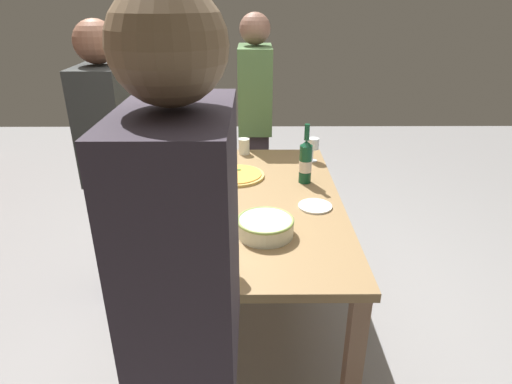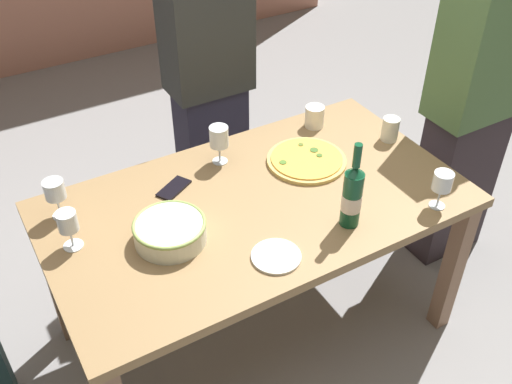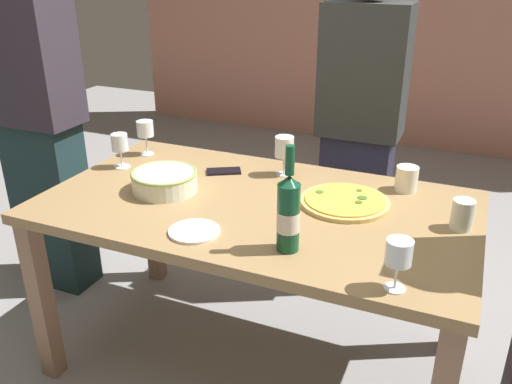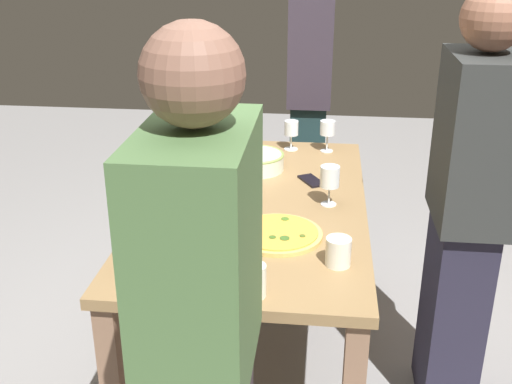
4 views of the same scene
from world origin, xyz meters
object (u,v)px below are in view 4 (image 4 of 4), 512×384
(side_plate, at_px, (189,188))
(person_host, at_px, (466,213))
(dining_table, at_px, (256,222))
(wine_bottle, at_px, (175,191))
(person_guest_left, at_px, (310,95))
(cup_amber, at_px, (338,252))
(person_guest_right, at_px, (204,360))
(wine_glass_far_left, at_px, (291,129))
(cup_ceramic, at_px, (254,281))
(cell_phone, at_px, (311,181))
(wine_glass_by_bottle, at_px, (124,235))
(wine_glass_near_pizza, at_px, (330,178))
(wine_glass_far_right, at_px, (328,129))
(serving_bowl, at_px, (256,160))
(pizza, at_px, (278,234))

(side_plate, distance_m, person_host, 1.14)
(dining_table, xyz_separation_m, side_plate, (-0.10, -0.30, 0.10))
(wine_bottle, xyz_separation_m, person_guest_left, (-1.43, 0.46, 0.03))
(cup_amber, relative_size, person_guest_right, 0.06)
(wine_glass_far_left, distance_m, side_plate, 0.72)
(cup_amber, distance_m, person_guest_right, 0.72)
(cup_ceramic, height_order, cell_phone, cup_ceramic)
(wine_glass_by_bottle, height_order, person_guest_right, person_guest_right)
(dining_table, distance_m, cup_ceramic, 0.74)
(wine_glass_near_pizza, height_order, person_host, person_host)
(wine_glass_by_bottle, xyz_separation_m, person_guest_right, (0.56, 0.37, -0.04))
(wine_bottle, relative_size, person_guest_left, 0.19)
(dining_table, distance_m, wine_glass_far_left, 0.71)
(cell_phone, bearing_deg, wine_glass_far_right, -128.19)
(wine_glass_near_pizza, xyz_separation_m, person_guest_left, (-1.19, -0.12, 0.04))
(serving_bowl, bearing_deg, wine_glass_near_pizza, 42.61)
(wine_glass_near_pizza, distance_m, wine_glass_far_left, 0.70)
(wine_glass_near_pizza, height_order, person_guest_right, person_guest_right)
(wine_glass_by_bottle, relative_size, person_guest_left, 0.09)
(wine_glass_far_left, distance_m, cell_phone, 0.46)
(pizza, bearing_deg, wine_glass_far_right, 170.12)
(dining_table, bearing_deg, side_plate, -107.60)
(wine_glass_by_bottle, relative_size, person_host, 0.09)
(serving_bowl, height_order, person_host, person_host)
(wine_glass_near_pizza, xyz_separation_m, cell_phone, (-0.24, -0.08, -0.11))
(wine_glass_far_right, relative_size, cell_phone, 1.10)
(dining_table, relative_size, cup_ceramic, 15.24)
(dining_table, height_order, side_plate, side_plate)
(wine_glass_by_bottle, relative_size, wine_glass_far_left, 1.02)
(side_plate, bearing_deg, person_guest_left, 156.61)
(wine_glass_near_pizza, relative_size, wine_glass_far_left, 1.10)
(cup_amber, xyz_separation_m, cup_ceramic, (0.22, -0.26, 0.00))
(pizza, distance_m, wine_glass_far_right, 1.00)
(wine_glass_far_left, bearing_deg, serving_bowl, -24.92)
(wine_glass_far_right, relative_size, person_guest_left, 0.09)
(dining_table, bearing_deg, wine_bottle, -51.11)
(wine_glass_far_right, height_order, person_guest_right, person_guest_right)
(side_plate, height_order, person_host, person_host)
(wine_glass_far_left, height_order, person_guest_right, person_guest_right)
(cup_ceramic, bearing_deg, dining_table, -173.94)
(wine_glass_far_right, relative_size, person_host, 0.10)
(wine_glass_by_bottle, bearing_deg, wine_glass_near_pizza, 130.81)
(serving_bowl, height_order, wine_bottle, wine_bottle)
(cup_ceramic, height_order, person_guest_left, person_guest_left)
(pizza, bearing_deg, cup_ceramic, -5.36)
(wine_glass_by_bottle, relative_size, side_plate, 0.88)
(wine_glass_far_left, xyz_separation_m, person_guest_right, (1.81, -0.10, -0.04))
(serving_bowl, relative_size, person_guest_right, 0.16)
(cup_amber, bearing_deg, cup_ceramic, -49.18)
(wine_glass_by_bottle, bearing_deg, wine_glass_far_right, 152.21)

